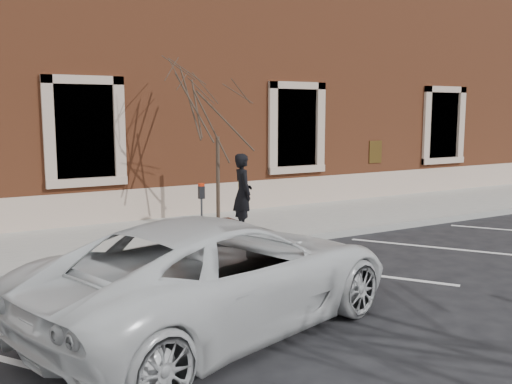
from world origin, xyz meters
TOP-DOWN VIEW (x-y plane):
  - ground at (0.00, 0.00)m, footprint 120.00×120.00m
  - sidewalk_near at (0.00, 1.75)m, footprint 40.00×3.50m
  - curb_near at (0.00, -0.05)m, footprint 40.00×0.12m
  - parking_stripes at (0.00, -2.20)m, footprint 28.00×4.40m
  - building_civic at (0.00, 7.74)m, footprint 40.00×8.62m
  - man at (-0.10, 1.02)m, footprint 0.54×0.72m
  - parking_meter at (-1.53, 0.13)m, footprint 0.12×0.09m
  - tree_grate at (-0.25, 2.01)m, footprint 1.16×1.16m
  - sapling at (-0.25, 2.01)m, footprint 2.32×2.32m
  - white_truck at (-2.98, -3.65)m, footprint 5.89×3.98m

SIDE VIEW (x-z plane):
  - ground at x=0.00m, z-range 0.00..0.00m
  - parking_stripes at x=0.00m, z-range 0.00..0.01m
  - sidewalk_near at x=0.00m, z-range 0.00..0.15m
  - curb_near at x=0.00m, z-range 0.00..0.15m
  - tree_grate at x=-0.25m, z-range 0.15..0.18m
  - white_truck at x=-2.98m, z-range 0.00..1.50m
  - man at x=-0.10m, z-range 0.15..1.93m
  - parking_meter at x=-1.53m, z-range 0.40..1.69m
  - sapling at x=-0.25m, z-range 0.92..4.78m
  - building_civic at x=0.00m, z-range 0.00..8.00m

